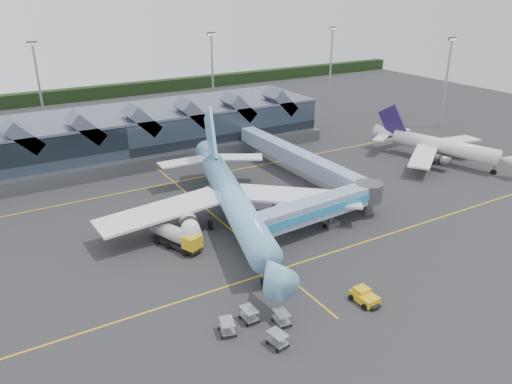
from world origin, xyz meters
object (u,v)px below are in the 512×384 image
fuel_truck (174,235)px  pushback_tug (364,296)px  regional_jet (439,146)px  main_airliner (232,199)px  jet_bridge (326,206)px

fuel_truck → pushback_tug: 27.60m
regional_jet → main_airliner: bearing=168.9°
main_airliner → pushback_tug: size_ratio=12.40×
regional_jet → pushback_tug: size_ratio=8.08×
main_airliner → fuel_truck: (-10.16, -1.62, -2.77)m
regional_jet → fuel_truck: size_ratio=3.41×
jet_bridge → pushback_tug: jet_bridge is taller
main_airliner → jet_bridge: 14.08m
main_airliner → fuel_truck: size_ratio=5.23×
pushback_tug → regional_jet: bearing=29.9°
fuel_truck → pushback_tug: bearing=-81.9°
main_airliner → pushback_tug: bearing=-66.1°
regional_jet → fuel_truck: bearing=169.5°
main_airliner → regional_jet: main_airliner is taller
pushback_tug → jet_bridge: bearing=63.3°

